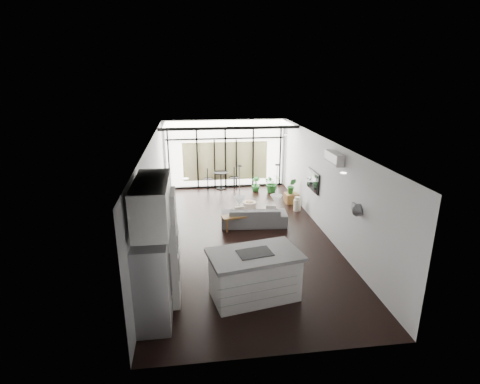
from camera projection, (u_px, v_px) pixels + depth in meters
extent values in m
cube|color=black|center=(241.00, 235.00, 11.14)|extent=(5.00, 10.00, 0.00)
cube|color=white|center=(241.00, 142.00, 10.27)|extent=(5.00, 10.00, 0.00)
cube|color=silver|center=(152.00, 194.00, 10.39)|extent=(0.02, 10.00, 2.80)
cube|color=silver|center=(325.00, 187.00, 11.01)|extent=(0.02, 10.00, 2.80)
cube|color=silver|center=(225.00, 154.00, 15.42)|extent=(5.00, 0.02, 2.80)
cube|color=silver|center=(283.00, 284.00, 5.99)|extent=(5.00, 0.02, 2.80)
cube|color=black|center=(225.00, 154.00, 15.31)|extent=(5.00, 0.20, 2.80)
cube|color=white|center=(227.00, 124.00, 14.05)|extent=(4.70, 1.90, 0.06)
cube|color=#CABF84|center=(225.00, 161.00, 15.47)|extent=(3.50, 0.02, 1.60)
cube|color=silver|center=(254.00, 275.00, 7.95)|extent=(2.08, 1.47, 1.04)
cube|color=black|center=(255.00, 253.00, 7.79)|extent=(0.79, 0.60, 0.01)
cube|color=#A5A5AA|center=(151.00, 286.00, 6.93)|extent=(0.67, 0.84, 1.73)
cube|color=silver|center=(162.00, 250.00, 7.53)|extent=(0.63, 0.66, 2.45)
cube|color=silver|center=(152.00, 203.00, 6.85)|extent=(0.62, 1.75, 0.86)
cone|color=white|center=(239.00, 201.00, 7.96)|extent=(0.26, 0.26, 0.18)
cone|color=white|center=(276.00, 199.00, 8.06)|extent=(0.26, 0.26, 0.18)
imported|color=#4F5052|center=(254.00, 213.00, 11.74)|extent=(2.09, 0.78, 0.80)
cube|color=brown|center=(244.00, 221.00, 11.55)|extent=(1.44, 0.62, 0.45)
cylinder|color=beige|center=(249.00, 207.00, 12.88)|extent=(0.48, 0.48, 0.38)
cube|color=brown|center=(291.00, 198.00, 13.85)|extent=(0.50, 0.50, 0.35)
imported|color=#236626|center=(272.00, 185.00, 15.00)|extent=(0.89, 0.93, 0.59)
imported|color=#236626|center=(256.00, 187.00, 15.12)|extent=(0.59, 0.69, 0.34)
imported|color=#236626|center=(292.00, 190.00, 13.75)|extent=(0.45, 0.64, 0.26)
cylinder|color=beige|center=(297.00, 204.00, 13.01)|extent=(0.29, 0.29, 0.50)
cube|color=black|center=(221.00, 181.00, 15.40)|extent=(1.40, 0.59, 0.66)
cube|color=black|center=(313.00, 181.00, 11.98)|extent=(0.05, 1.10, 0.65)
cube|color=silver|center=(334.00, 158.00, 9.92)|extent=(0.22, 0.90, 0.30)
cube|color=black|center=(151.00, 194.00, 9.88)|extent=(0.04, 0.70, 0.90)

